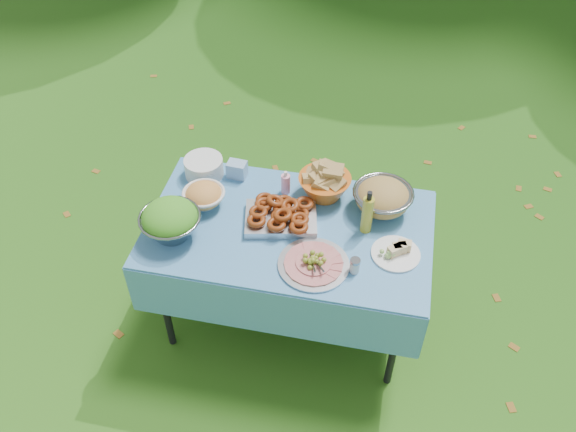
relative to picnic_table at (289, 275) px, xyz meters
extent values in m
plane|color=#0D380A|center=(0.00, 0.00, -0.38)|extent=(80.00, 80.00, 0.00)
cube|color=#84D0FF|center=(0.00, 0.00, 0.00)|extent=(1.46, 0.86, 0.76)
cylinder|color=white|center=(-0.55, 0.31, 0.43)|extent=(0.27, 0.27, 0.11)
cube|color=#8AAED6|center=(-0.36, 0.33, 0.43)|extent=(0.11, 0.08, 0.09)
cylinder|color=pink|center=(-0.07, 0.26, 0.45)|extent=(0.06, 0.06, 0.14)
cube|color=silver|center=(-0.05, 0.03, 0.42)|extent=(0.41, 0.33, 0.09)
cylinder|color=silver|center=(0.17, -0.23, 0.42)|extent=(0.46, 0.46, 0.08)
cylinder|color=#ADA527|center=(0.39, 0.06, 0.51)|extent=(0.07, 0.07, 0.26)
cylinder|color=white|center=(0.55, -0.08, 0.41)|extent=(0.29, 0.29, 0.07)
cylinder|color=silver|center=(0.37, -0.23, 0.42)|extent=(0.06, 0.06, 0.08)
camera|label=1|loc=(0.44, -2.15, 2.62)|focal=38.00mm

